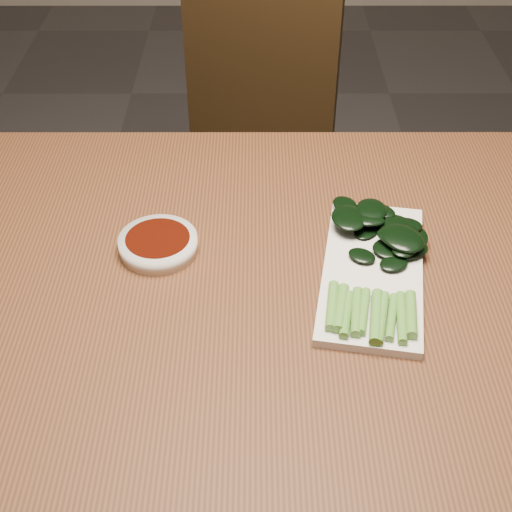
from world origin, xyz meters
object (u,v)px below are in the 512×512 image
(chair_far, at_px, (249,166))
(serving_plate, at_px, (372,272))
(gai_lan, at_px, (382,254))
(sauce_bowl, at_px, (158,244))
(table, at_px, (269,305))

(chair_far, distance_m, serving_plate, 0.77)
(chair_far, height_order, gai_lan, chair_far)
(chair_far, distance_m, sauce_bowl, 0.71)
(sauce_bowl, xyz_separation_m, serving_plate, (0.32, -0.06, -0.01))
(sauce_bowl, distance_m, serving_plate, 0.32)
(sauce_bowl, relative_size, serving_plate, 0.36)
(chair_far, xyz_separation_m, serving_plate, (0.19, -0.70, 0.27))
(sauce_bowl, bearing_deg, table, -15.69)
(gai_lan, bearing_deg, sauce_bowl, 173.45)
(chair_far, xyz_separation_m, gai_lan, (0.20, -0.68, 0.29))
(chair_far, bearing_deg, sauce_bowl, -86.12)
(sauce_bowl, bearing_deg, serving_plate, -10.16)
(table, xyz_separation_m, chair_far, (-0.04, 0.69, -0.19))
(table, bearing_deg, gai_lan, 3.25)
(chair_far, bearing_deg, serving_plate, -59.45)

